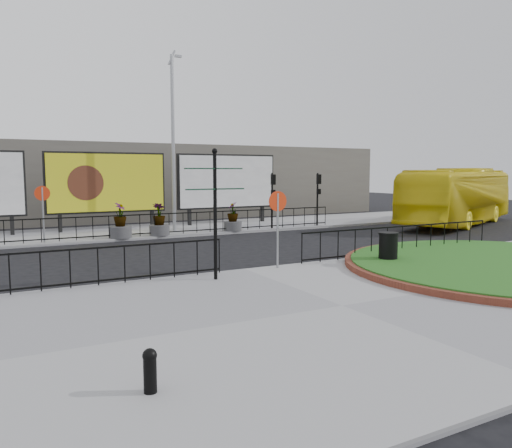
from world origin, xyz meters
TOP-DOWN VIEW (x-y plane):
  - ground at (0.00, 0.00)m, footprint 90.00×90.00m
  - pavement_near at (0.00, -5.00)m, footprint 30.00×10.00m
  - pavement_far at (0.00, 12.00)m, footprint 44.00×6.00m
  - brick_edge at (7.50, -4.00)m, footprint 10.40×10.40m
  - grass_lawn at (7.50, -4.00)m, footprint 10.00×10.00m
  - railing_near_left at (-6.00, -0.30)m, footprint 10.00×0.10m
  - railing_near_right at (6.50, -0.30)m, footprint 9.00×0.10m
  - railing_far at (1.00, 9.30)m, footprint 18.00×0.10m
  - speed_sign_far at (-5.00, 9.40)m, footprint 0.64×0.07m
  - speed_sign_near at (1.00, -0.40)m, footprint 0.64×0.07m
  - billboard_mid at (-1.50, 12.97)m, footprint 6.20×0.31m
  - billboard_right at (5.50, 12.97)m, footprint 6.20×0.31m
  - lamp_post at (1.51, 11.00)m, footprint 0.74×0.18m
  - signal_pole_a at (6.50, 9.34)m, footprint 0.22×0.26m
  - signal_pole_b at (9.50, 9.34)m, footprint 0.22×0.26m
  - building_backdrop at (0.00, 22.00)m, footprint 40.00×10.00m
  - fingerpost_sign at (-1.43, -1.00)m, footprint 1.75×0.29m
  - bollard at (-5.23, -7.35)m, footprint 0.21×0.21m
  - litter_bin at (4.50, -1.69)m, footprint 0.66×0.66m
  - bus at (17.68, 6.50)m, footprint 12.40×7.26m
  - planter_a at (-1.70, 9.40)m, footprint 1.04×1.04m
  - planter_b at (0.18, 9.40)m, footprint 0.96×0.96m
  - planter_c at (4.13, 9.40)m, footprint 0.93×0.93m

SIDE VIEW (x-z plane):
  - ground at x=0.00m, z-range 0.00..0.00m
  - pavement_near at x=0.00m, z-range 0.00..0.12m
  - pavement_far at x=0.00m, z-range 0.00..0.12m
  - brick_edge at x=7.50m, z-range 0.12..0.30m
  - grass_lawn at x=7.50m, z-range 0.12..0.34m
  - bollard at x=-5.23m, z-range 0.15..0.79m
  - litter_bin at x=4.50m, z-range 0.12..1.21m
  - railing_near_left at x=-6.00m, z-range 0.12..1.22m
  - railing_near_right at x=6.50m, z-range 0.12..1.22m
  - railing_far at x=1.00m, z-range 0.12..1.22m
  - planter_c at x=4.13m, z-range -0.06..1.45m
  - planter_a at x=-1.70m, z-range -0.09..1.56m
  - planter_b at x=0.18m, z-range -0.06..1.53m
  - bus at x=17.68m, z-range 0.00..3.40m
  - speed_sign_far at x=-5.00m, z-range 0.68..3.15m
  - speed_sign_near at x=1.00m, z-range 0.68..3.15m
  - signal_pole_a at x=6.50m, z-range 0.60..3.60m
  - signal_pole_b at x=9.50m, z-range 0.60..3.60m
  - fingerpost_sign at x=-1.43m, z-range 0.51..4.25m
  - building_backdrop at x=0.00m, z-range 0.00..5.00m
  - billboard_mid at x=-1.50m, z-range 0.55..4.65m
  - billboard_right at x=5.50m, z-range 0.55..4.65m
  - lamp_post at x=1.51m, z-range 0.21..9.44m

